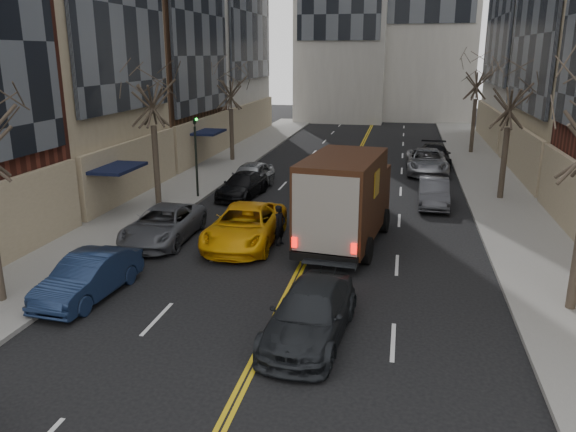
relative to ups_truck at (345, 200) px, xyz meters
name	(u,v)px	position (x,y,z in m)	size (l,w,h in m)	color
sidewalk_left	(202,177)	(-10.30, 11.10, -1.86)	(4.00, 66.00, 0.15)	slate
sidewalk_right	(498,191)	(7.70, 11.10, -1.86)	(4.00, 66.00, 0.15)	slate
tree_lf_mid	(150,76)	(-10.10, 4.10, 4.66)	(3.20, 3.20, 8.91)	#382D23
tree_lf_far	(230,78)	(-10.10, 17.10, 4.09)	(3.20, 3.20, 8.12)	#382D23
tree_rt_mid	(512,84)	(7.50, 9.10, 4.23)	(3.20, 3.20, 8.32)	#382D23
tree_rt_far	(479,66)	(7.50, 24.10, 4.81)	(3.20, 3.20, 9.11)	#382D23
traffic_signal	(196,148)	(-8.69, 6.10, 0.88)	(0.29, 0.26, 4.70)	black
ups_truck	(345,200)	(0.00, 0.00, 0.00)	(3.50, 7.27, 3.84)	black
observer_sedan	(310,314)	(-0.10, -8.09, -1.21)	(2.46, 5.16, 1.45)	black
taxi	(245,226)	(-4.08, -0.69, -1.14)	(2.64, 5.73, 1.59)	#E39C09
pedestrian	(280,225)	(-2.63, -0.51, -1.09)	(0.62, 0.41, 1.70)	black
parked_lf_b	(89,277)	(-7.60, -6.87, -1.22)	(1.52, 4.36, 1.44)	#13203D
parked_lf_c	(163,224)	(-7.60, -0.96, -1.21)	(2.39, 5.18, 1.44)	#4E5056
parked_lf_d	(243,185)	(-6.40, 7.00, -1.28)	(1.84, 4.52, 1.31)	black
parked_lf_e	(251,177)	(-6.40, 8.68, -1.13)	(1.90, 4.71, 1.60)	#929599
parked_rt_a	(434,193)	(3.88, 7.15, -1.23)	(1.50, 4.30, 1.42)	#43444A
parked_rt_b	(427,161)	(3.80, 15.65, -1.14)	(2.63, 5.71, 1.59)	#97989E
parked_rt_c	(435,155)	(4.41, 18.35, -1.18)	(2.12, 5.21, 1.51)	black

